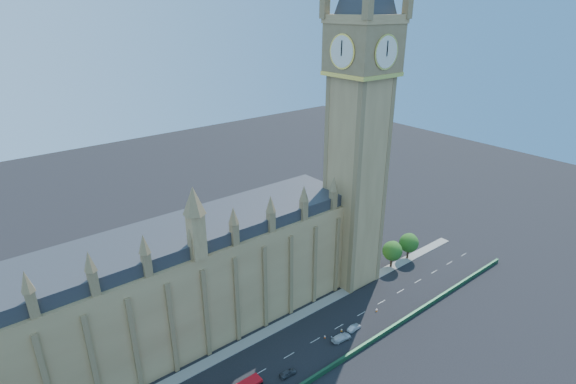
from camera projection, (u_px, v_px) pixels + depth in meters
ground at (275, 363)px, 100.07m from camera, size 400.00×400.00×0.00m
palace_westminster at (120, 308)px, 96.20m from camera, size 120.00×20.00×28.00m
elizabeth_tower at (361, 90)px, 111.21m from camera, size 20.59×20.59×105.00m
kerb_north at (251, 340)px, 106.89m from camera, size 160.00×3.00×0.16m
tree_east_near at (393, 250)px, 135.32m from camera, size 6.00×6.00×8.50m
tree_east_far at (409, 242)px, 139.94m from camera, size 6.00×6.00×8.50m
car_grey at (288, 373)px, 96.55m from camera, size 3.89×1.69×1.31m
car_silver at (354, 328)px, 110.21m from camera, size 3.99×1.63×1.29m
car_white at (341, 337)px, 106.86m from camera, size 5.34×2.72×1.48m
cone_a at (325, 337)px, 107.63m from camera, size 0.57×0.57×0.74m
cone_b at (377, 310)px, 116.98m from camera, size 0.49×0.49×0.72m
cone_c at (377, 309)px, 117.39m from camera, size 0.46×0.46×0.63m
cone_d at (342, 330)px, 109.81m from camera, size 0.55×0.55×0.76m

